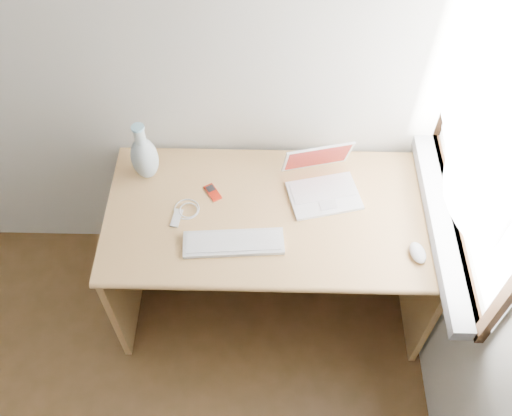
{
  "coord_description": "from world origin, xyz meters",
  "views": [
    {
      "loc": [
        0.99,
        -0.02,
        2.61
      ],
      "look_at": [
        0.96,
        1.35,
        0.8
      ],
      "focal_mm": 40.0,
      "sensor_mm": 36.0,
      "label": 1
    }
  ],
  "objects_px": {
    "desk": "(273,225)",
    "external_keyboard": "(234,243)",
    "vase": "(144,157)",
    "laptop": "(324,183)"
  },
  "relations": [
    {
      "from": "desk",
      "to": "laptop",
      "type": "height_order",
      "value": "laptop"
    },
    {
      "from": "desk",
      "to": "external_keyboard",
      "type": "bearing_deg",
      "value": -123.04
    },
    {
      "from": "laptop",
      "to": "vase",
      "type": "xyz_separation_m",
      "value": [
        -0.75,
        0.06,
        0.07
      ]
    },
    {
      "from": "desk",
      "to": "laptop",
      "type": "bearing_deg",
      "value": 11.5
    },
    {
      "from": "desk",
      "to": "external_keyboard",
      "type": "xyz_separation_m",
      "value": [
        -0.16,
        -0.24,
        0.22
      ]
    },
    {
      "from": "external_keyboard",
      "to": "vase",
      "type": "distance_m",
      "value": 0.53
    },
    {
      "from": "laptop",
      "to": "vase",
      "type": "height_order",
      "value": "vase"
    },
    {
      "from": "desk",
      "to": "vase",
      "type": "distance_m",
      "value": 0.64
    },
    {
      "from": "laptop",
      "to": "external_keyboard",
      "type": "relative_size",
      "value": 0.81
    },
    {
      "from": "external_keyboard",
      "to": "laptop",
      "type": "bearing_deg",
      "value": 33.55
    }
  ]
}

